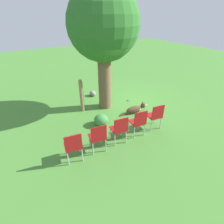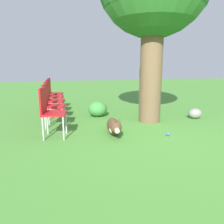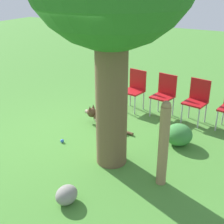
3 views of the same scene
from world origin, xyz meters
TOP-DOWN VIEW (x-y plane):
  - ground_plane at (0.00, 0.00)m, footprint 30.00×30.00m
  - dog at (-0.92, 0.03)m, footprint 0.33×1.21m
  - fence_post at (0.35, 1.77)m, footprint 0.15×0.15m
  - red_chair_0 at (-2.11, 0.18)m, footprint 0.49×0.50m
  - red_chair_1 at (-2.10, 0.90)m, footprint 0.49×0.50m
  - red_chair_2 at (-2.09, 1.63)m, footprint 0.49×0.50m
  - tennis_ball at (0.06, -0.32)m, footprint 0.07×0.07m
  - garden_rock at (1.41, 0.79)m, footprint 0.34×0.28m
  - low_shrub at (-0.94, 1.63)m, footprint 0.50×0.50m

SIDE VIEW (x-z plane):
  - ground_plane at x=0.00m, z-range 0.00..0.00m
  - tennis_ball at x=0.06m, z-range 0.00..0.07m
  - garden_rock at x=1.41m, z-range 0.00..0.26m
  - dog at x=-0.92m, z-range -0.04..0.36m
  - low_shrub at x=-0.94m, z-range 0.00..0.40m
  - red_chair_0 at x=-2.11m, z-range 0.07..1.01m
  - red_chair_1 at x=-2.10m, z-range 0.07..1.01m
  - red_chair_2 at x=-2.09m, z-range 0.07..1.01m
  - fence_post at x=0.35m, z-range 0.01..1.35m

